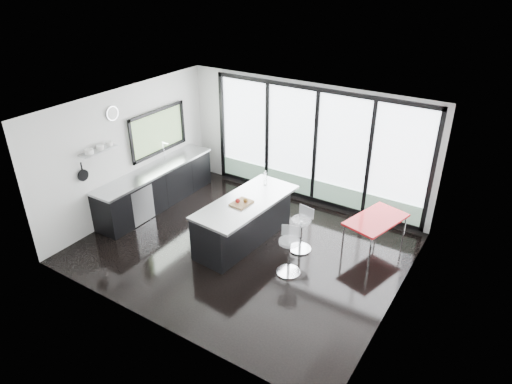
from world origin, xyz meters
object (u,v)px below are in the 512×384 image
Objects in this scene: bar_stool_near at (289,257)px; red_table at (374,233)px; island at (244,220)px; bar_stool_far at (301,234)px.

bar_stool_near is 0.56× the size of red_table.
island is 1.17m from bar_stool_far.
bar_stool_far is at bearing 82.74° from bar_stool_near.
bar_stool_far reaches higher than red_table.
bar_stool_far is 1.46m from red_table.
bar_stool_near is (1.29, -0.45, -0.13)m from island.
bar_stool_far is at bearing -145.16° from red_table.
red_table is at bearing 26.56° from island.
bar_stool_near reaches higher than bar_stool_far.
bar_stool_near is at bearing -122.59° from red_table.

